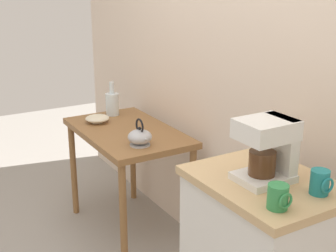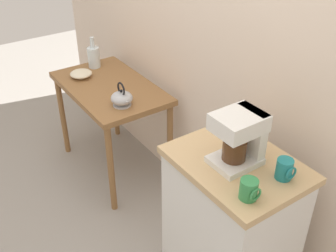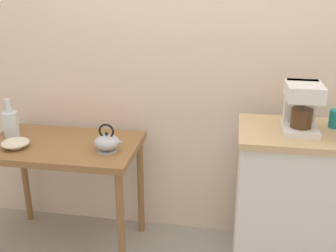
{
  "view_description": "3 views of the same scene",
  "coord_description": "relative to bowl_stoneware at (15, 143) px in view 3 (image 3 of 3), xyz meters",
  "views": [
    {
      "loc": [
        2.01,
        -1.24,
        1.73
      ],
      "look_at": [
        -0.03,
        -0.04,
        0.96
      ],
      "focal_mm": 50.73,
      "sensor_mm": 36.0,
      "label": 1
    },
    {
      "loc": [
        1.75,
        -1.12,
        2.08
      ],
      "look_at": [
        0.1,
        0.01,
        0.82
      ],
      "focal_mm": 43.65,
      "sensor_mm": 36.0,
      "label": 2
    },
    {
      "loc": [
        0.33,
        -2.07,
        1.69
      ],
      "look_at": [
        -0.03,
        0.02,
        0.9
      ],
      "focal_mm": 42.71,
      "sensor_mm": 36.0,
      "label": 3
    }
  ],
  "objects": [
    {
      "name": "bowl_stoneware",
      "position": [
        0.0,
        0.0,
        0.0
      ],
      "size": [
        0.16,
        0.16,
        0.05
      ],
      "color": "beige",
      "rests_on": "wooden_table"
    },
    {
      "name": "glass_carafe_vase",
      "position": [
        -0.12,
        0.17,
        0.06
      ],
      "size": [
        0.09,
        0.09,
        0.25
      ],
      "color": "silver",
      "rests_on": "wooden_table"
    },
    {
      "name": "wooden_table",
      "position": [
        0.24,
        0.11,
        -0.13
      ],
      "size": [
        0.93,
        0.57,
        0.74
      ],
      "color": "olive",
      "rests_on": "ground_plane"
    },
    {
      "name": "back_wall",
      "position": [
        1.03,
        0.5,
        0.63
      ],
      "size": [
        4.4,
        0.1,
        2.8
      ],
      "primitive_type": "cube",
      "color": "beige",
      "rests_on": "ground_plane"
    },
    {
      "name": "kitchen_counter",
      "position": [
        1.61,
        0.08,
        -0.31
      ],
      "size": [
        0.63,
        0.49,
        0.92
      ],
      "color": "white",
      "rests_on": "ground_plane"
    },
    {
      "name": "teakettle",
      "position": [
        0.55,
        0.05,
        0.02
      ],
      "size": [
        0.18,
        0.14,
        0.17
      ],
      "color": "#B2B5BA",
      "rests_on": "wooden_table"
    },
    {
      "name": "coffee_maker",
      "position": [
        1.61,
        0.09,
        0.29
      ],
      "size": [
        0.18,
        0.22,
        0.26
      ],
      "color": "white",
      "rests_on": "kitchen_counter"
    }
  ]
}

